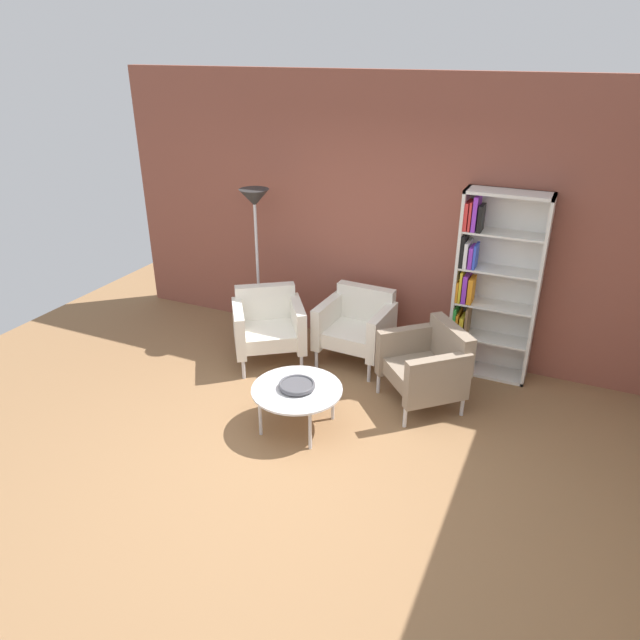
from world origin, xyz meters
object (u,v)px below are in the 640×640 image
at_px(armchair_corner_red, 268,325).
at_px(armchair_spare_guest, 357,325).
at_px(bookshelf_tall, 488,286).
at_px(armchair_near_window, 428,364).
at_px(coffee_table_low, 297,391).
at_px(floor_lamp_torchiere, 255,216).
at_px(decorative_bowl, 297,385).

bearing_deg(armchair_corner_red, armchair_spare_guest, -11.35).
bearing_deg(armchair_corner_red, bookshelf_tall, -16.33).
distance_m(armchair_spare_guest, armchair_corner_red, 0.94).
height_order(armchair_near_window, armchair_corner_red, same).
distance_m(coffee_table_low, floor_lamp_torchiere, 2.13).
bearing_deg(armchair_corner_red, coffee_table_low, -84.77).
relative_size(coffee_table_low, floor_lamp_torchiere, 0.46).
relative_size(armchair_near_window, armchair_corner_red, 1.00).
distance_m(decorative_bowl, armchair_spare_guest, 1.37).
bearing_deg(coffee_table_low, armchair_corner_red, 130.31).
height_order(bookshelf_tall, armchair_near_window, bookshelf_tall).
xyz_separation_m(coffee_table_low, armchair_spare_guest, (0.03, 1.37, 0.04)).
bearing_deg(armchair_spare_guest, armchair_near_window, -26.69).
bearing_deg(armchair_spare_guest, decorative_bowl, -88.65).
bearing_deg(armchair_corner_red, floor_lamp_torchiere, 94.58).
bearing_deg(armchair_near_window, decorative_bowl, -90.10).
xyz_separation_m(armchair_near_window, floor_lamp_torchiere, (-2.12, 0.54, 1.03)).
xyz_separation_m(armchair_near_window, armchair_corner_red, (-1.77, 0.13, 0.00)).
relative_size(armchair_corner_red, floor_lamp_torchiere, 0.54).
bearing_deg(armchair_corner_red, decorative_bowl, -84.77).
relative_size(coffee_table_low, armchair_near_window, 0.84).
bearing_deg(armchair_near_window, floor_lamp_torchiere, -147.14).
height_order(coffee_table_low, floor_lamp_torchiere, floor_lamp_torchiere).
xyz_separation_m(armchair_spare_guest, floor_lamp_torchiere, (-1.21, 0.04, 1.03)).
bearing_deg(floor_lamp_torchiere, armchair_spare_guest, -1.81).
relative_size(bookshelf_tall, coffee_table_low, 2.37).
distance_m(bookshelf_tall, armchair_near_window, 1.05).
bearing_deg(decorative_bowl, armchair_corner_red, 130.31).
xyz_separation_m(decorative_bowl, floor_lamp_torchiere, (-1.18, 1.40, 1.01)).
height_order(bookshelf_tall, coffee_table_low, bookshelf_tall).
bearing_deg(bookshelf_tall, armchair_corner_red, -161.26).
bearing_deg(decorative_bowl, floor_lamp_torchiere, 130.11).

